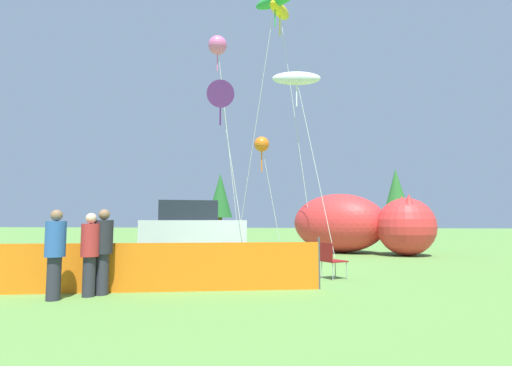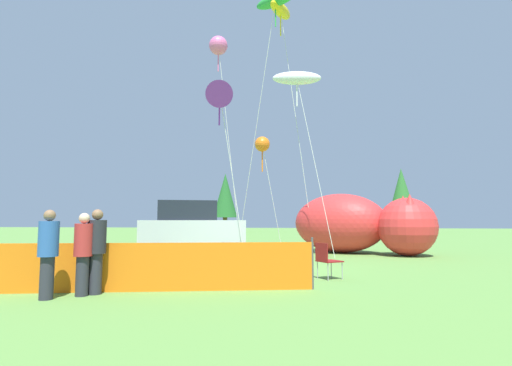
{
  "view_description": "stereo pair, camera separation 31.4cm",
  "coord_description": "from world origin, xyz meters",
  "px_view_note": "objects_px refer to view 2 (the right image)",
  "views": [
    {
      "loc": [
        1.86,
        -12.55,
        1.52
      ],
      "look_at": [
        -0.16,
        4.18,
        3.06
      ],
      "focal_mm": 28.0,
      "sensor_mm": 36.0,
      "label": 1
    },
    {
      "loc": [
        2.17,
        -12.51,
        1.52
      ],
      "look_at": [
        -0.16,
        4.18,
        3.06
      ],
      "focal_mm": 28.0,
      "sensor_mm": 36.0,
      "label": 2
    }
  ],
  "objects_px": {
    "parked_car": "(191,231)",
    "kite_pink_octopus": "(218,46)",
    "inflatable_cat": "(357,225)",
    "spectator_in_green_shirt": "(48,250)",
    "kite_purple_delta": "(220,92)",
    "kite_yellow_hero": "(281,11)",
    "kite_white_ghost": "(297,79)",
    "kite_orange_flower": "(262,145)",
    "kite_green_fish": "(275,1)",
    "spectator_in_red_shirt": "(83,250)",
    "folding_chair": "(326,258)",
    "spectator_in_black_shirt": "(96,248)"
  },
  "relations": [
    {
      "from": "spectator_in_green_shirt",
      "to": "kite_pink_octopus",
      "type": "xyz_separation_m",
      "value": [
        0.62,
        11.21,
        9.01
      ]
    },
    {
      "from": "kite_orange_flower",
      "to": "kite_green_fish",
      "type": "height_order",
      "value": "kite_green_fish"
    },
    {
      "from": "kite_orange_flower",
      "to": "kite_purple_delta",
      "type": "height_order",
      "value": "kite_purple_delta"
    },
    {
      "from": "folding_chair",
      "to": "inflatable_cat",
      "type": "bearing_deg",
      "value": 43.2
    },
    {
      "from": "kite_yellow_hero",
      "to": "kite_purple_delta",
      "type": "bearing_deg",
      "value": -115.36
    },
    {
      "from": "inflatable_cat",
      "to": "spectator_in_green_shirt",
      "type": "relative_size",
      "value": 3.8
    },
    {
      "from": "kite_white_ghost",
      "to": "kite_yellow_hero",
      "type": "bearing_deg",
      "value": 124.72
    },
    {
      "from": "spectator_in_green_shirt",
      "to": "parked_car",
      "type": "bearing_deg",
      "value": 87.03
    },
    {
      "from": "spectator_in_green_shirt",
      "to": "kite_purple_delta",
      "type": "xyz_separation_m",
      "value": [
        1.62,
        7.32,
        5.42
      ]
    },
    {
      "from": "kite_purple_delta",
      "to": "kite_yellow_hero",
      "type": "height_order",
      "value": "kite_yellow_hero"
    },
    {
      "from": "inflatable_cat",
      "to": "spectator_in_green_shirt",
      "type": "bearing_deg",
      "value": -95.42
    },
    {
      "from": "kite_purple_delta",
      "to": "kite_pink_octopus",
      "type": "xyz_separation_m",
      "value": [
        -1.0,
        3.89,
        3.59
      ]
    },
    {
      "from": "kite_white_ghost",
      "to": "spectator_in_black_shirt",
      "type": "bearing_deg",
      "value": -111.22
    },
    {
      "from": "spectator_in_green_shirt",
      "to": "kite_yellow_hero",
      "type": "relative_size",
      "value": 0.14
    },
    {
      "from": "kite_orange_flower",
      "to": "kite_yellow_hero",
      "type": "bearing_deg",
      "value": 27.95
    },
    {
      "from": "kite_purple_delta",
      "to": "kite_green_fish",
      "type": "distance_m",
      "value": 6.79
    },
    {
      "from": "parked_car",
      "to": "kite_yellow_hero",
      "type": "bearing_deg",
      "value": 29.54
    },
    {
      "from": "kite_green_fish",
      "to": "spectator_in_red_shirt",
      "type": "bearing_deg",
      "value": -105.88
    },
    {
      "from": "kite_yellow_hero",
      "to": "parked_car",
      "type": "bearing_deg",
      "value": -130.64
    },
    {
      "from": "kite_yellow_hero",
      "to": "spectator_in_black_shirt",
      "type": "bearing_deg",
      "value": -105.35
    },
    {
      "from": "kite_orange_flower",
      "to": "folding_chair",
      "type": "bearing_deg",
      "value": -71.5
    },
    {
      "from": "inflatable_cat",
      "to": "kite_white_ghost",
      "type": "bearing_deg",
      "value": -133.67
    },
    {
      "from": "spectator_in_black_shirt",
      "to": "kite_orange_flower",
      "type": "xyz_separation_m",
      "value": [
        2.15,
        10.51,
        4.06
      ]
    },
    {
      "from": "spectator_in_black_shirt",
      "to": "kite_orange_flower",
      "type": "height_order",
      "value": "kite_orange_flower"
    },
    {
      "from": "inflatable_cat",
      "to": "kite_white_ghost",
      "type": "distance_m",
      "value": 7.16
    },
    {
      "from": "spectator_in_red_shirt",
      "to": "spectator_in_black_shirt",
      "type": "xyz_separation_m",
      "value": [
        0.16,
        0.21,
        0.04
      ]
    },
    {
      "from": "spectator_in_red_shirt",
      "to": "kite_orange_flower",
      "type": "xyz_separation_m",
      "value": [
        2.31,
        10.72,
        4.1
      ]
    },
    {
      "from": "spectator_in_green_shirt",
      "to": "kite_pink_octopus",
      "type": "height_order",
      "value": "kite_pink_octopus"
    },
    {
      "from": "parked_car",
      "to": "kite_pink_octopus",
      "type": "xyz_separation_m",
      "value": [
        0.21,
        3.39,
        8.86
      ]
    },
    {
      "from": "kite_white_ghost",
      "to": "inflatable_cat",
      "type": "bearing_deg",
      "value": 19.98
    },
    {
      "from": "parked_car",
      "to": "kite_orange_flower",
      "type": "distance_m",
      "value": 5.66
    },
    {
      "from": "spectator_in_green_shirt",
      "to": "kite_white_ghost",
      "type": "bearing_deg",
      "value": 66.95
    },
    {
      "from": "kite_orange_flower",
      "to": "kite_pink_octopus",
      "type": "distance_m",
      "value": 5.39
    },
    {
      "from": "spectator_in_green_shirt",
      "to": "spectator_in_black_shirt",
      "type": "bearing_deg",
      "value": 44.87
    },
    {
      "from": "folding_chair",
      "to": "kite_pink_octopus",
      "type": "bearing_deg",
      "value": 86.23
    },
    {
      "from": "kite_orange_flower",
      "to": "kite_purple_delta",
      "type": "relative_size",
      "value": 0.76
    },
    {
      "from": "folding_chair",
      "to": "spectator_in_green_shirt",
      "type": "distance_m",
      "value": 6.36
    },
    {
      "from": "kite_pink_octopus",
      "to": "parked_car",
      "type": "bearing_deg",
      "value": -93.62
    },
    {
      "from": "spectator_in_black_shirt",
      "to": "kite_purple_delta",
      "type": "distance_m",
      "value": 8.65
    },
    {
      "from": "spectator_in_green_shirt",
      "to": "spectator_in_black_shirt",
      "type": "height_order",
      "value": "spectator_in_black_shirt"
    },
    {
      "from": "kite_purple_delta",
      "to": "kite_pink_octopus",
      "type": "bearing_deg",
      "value": 104.37
    },
    {
      "from": "parked_car",
      "to": "kite_purple_delta",
      "type": "bearing_deg",
      "value": -42.37
    },
    {
      "from": "spectator_in_black_shirt",
      "to": "kite_white_ghost",
      "type": "relative_size",
      "value": 0.21
    },
    {
      "from": "kite_purple_delta",
      "to": "kite_yellow_hero",
      "type": "relative_size",
      "value": 0.58
    },
    {
      "from": "inflatable_cat",
      "to": "kite_yellow_hero",
      "type": "distance_m",
      "value": 11.01
    },
    {
      "from": "kite_purple_delta",
      "to": "kite_pink_octopus",
      "type": "relative_size",
      "value": 0.68
    },
    {
      "from": "spectator_in_green_shirt",
      "to": "kite_white_ghost",
      "type": "relative_size",
      "value": 0.21
    },
    {
      "from": "spectator_in_red_shirt",
      "to": "kite_yellow_hero",
      "type": "bearing_deg",
      "value": 74.14
    },
    {
      "from": "kite_orange_flower",
      "to": "inflatable_cat",
      "type": "bearing_deg",
      "value": 3.4
    },
    {
      "from": "kite_white_ghost",
      "to": "kite_pink_octopus",
      "type": "bearing_deg",
      "value": 168.63
    }
  ]
}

